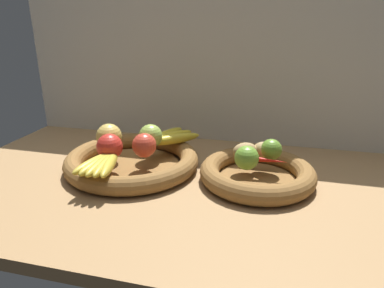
{
  "coord_description": "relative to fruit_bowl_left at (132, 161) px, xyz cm",
  "views": [
    {
      "loc": [
        19.4,
        -86.76,
        41.23
      ],
      "look_at": [
        -1.94,
        -1.88,
        9.1
      ],
      "focal_mm": 32.3,
      "sensor_mm": 36.0,
      "label": 1
    }
  ],
  "objects": [
    {
      "name": "potato_oblong",
      "position": [
        31.9,
        2.89,
        5.0
      ],
      "size": [
        8.25,
        7.5,
        4.52
      ],
      "primitive_type": "ellipsoid",
      "rotation": [
        0.0,
        0.0,
        0.54
      ],
      "color": "#A38451",
      "rests_on": "fruit_bowl_right"
    },
    {
      "name": "chili_pepper",
      "position": [
        37.06,
        0.67,
        3.78
      ],
      "size": [
        12.14,
        2.37,
        2.09
      ],
      "primitive_type": "cone",
      "rotation": [
        0.0,
        1.57,
        -0.02
      ],
      "color": "red",
      "rests_on": "fruit_bowl_right"
    },
    {
      "name": "apple_green_back",
      "position": [
        4.06,
        4.94,
        6.22
      ],
      "size": [
        6.97,
        6.97,
        6.97
      ],
      "primitive_type": "sphere",
      "color": "#99B74C",
      "rests_on": "fruit_bowl_left"
    },
    {
      "name": "lime_far",
      "position": [
        38.72,
        4.0,
        5.61
      ],
      "size": [
        5.75,
        5.75,
        5.75
      ],
      "primitive_type": "sphere",
      "color": "olive",
      "rests_on": "fruit_bowl_right"
    },
    {
      "name": "apple_golden_left",
      "position": [
        -7.32,
        1.14,
        6.44
      ],
      "size": [
        7.41,
        7.41,
        7.41
      ],
      "primitive_type": "sphere",
      "color": "#DBB756",
      "rests_on": "fruit_bowl_left"
    },
    {
      "name": "ground_plane",
      "position": [
        19.75,
        1.88,
        -3.87
      ],
      "size": [
        140.0,
        90.0,
        3.0
      ],
      "primitive_type": "cube",
      "color": "#9E774C"
    },
    {
      "name": "fruit_bowl_left",
      "position": [
        0.0,
        0.0,
        0.0
      ],
      "size": [
        38.27,
        38.27,
        5.1
      ],
      "color": "brown",
      "rests_on": "ground_plane"
    },
    {
      "name": "back_wall",
      "position": [
        19.75,
        31.88,
        25.13
      ],
      "size": [
        140.0,
        3.0,
        55.0
      ],
      "color": "silver",
      "rests_on": "ground_plane"
    },
    {
      "name": "lime_near",
      "position": [
        32.95,
        -4.0,
        5.82
      ],
      "size": [
        6.17,
        6.17,
        6.17
      ],
      "primitive_type": "sphere",
      "color": "#6B9E33",
      "rests_on": "fruit_bowl_right"
    },
    {
      "name": "apple_red_right",
      "position": [
        4.98,
        -2.46,
        6.09
      ],
      "size": [
        6.7,
        6.7,
        6.7
      ],
      "primitive_type": "sphere",
      "color": "#CC422D",
      "rests_on": "fruit_bowl_left"
    },
    {
      "name": "potato_back",
      "position": [
        37.68,
        4.54,
        5.05
      ],
      "size": [
        8.96,
        7.27,
        4.62
      ],
      "primitive_type": "ellipsoid",
      "rotation": [
        0.0,
        0.0,
        2.76
      ],
      "color": "tan",
      "rests_on": "fruit_bowl_right"
    },
    {
      "name": "banana_bunch_back",
      "position": [
        7.87,
        10.62,
        4.24
      ],
      "size": [
        15.34,
        17.74,
        3.02
      ],
      "color": "gold",
      "rests_on": "fruit_bowl_left"
    },
    {
      "name": "apple_red_front",
      "position": [
        -3.48,
        -6.16,
        6.26
      ],
      "size": [
        7.05,
        7.05,
        7.05
      ],
      "primitive_type": "sphere",
      "color": "red",
      "rests_on": "fruit_bowl_left"
    },
    {
      "name": "fruit_bowl_right",
      "position": [
        35.61,
        0.0,
        0.01
      ],
      "size": [
        30.49,
        30.49,
        5.1
      ],
      "color": "brown",
      "rests_on": "ground_plane"
    },
    {
      "name": "banana_bunch_front",
      "position": [
        -2.48,
        -12.41,
        4.19
      ],
      "size": [
        10.51,
        16.88,
        2.91
      ],
      "color": "gold",
      "rests_on": "fruit_bowl_left"
    }
  ]
}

